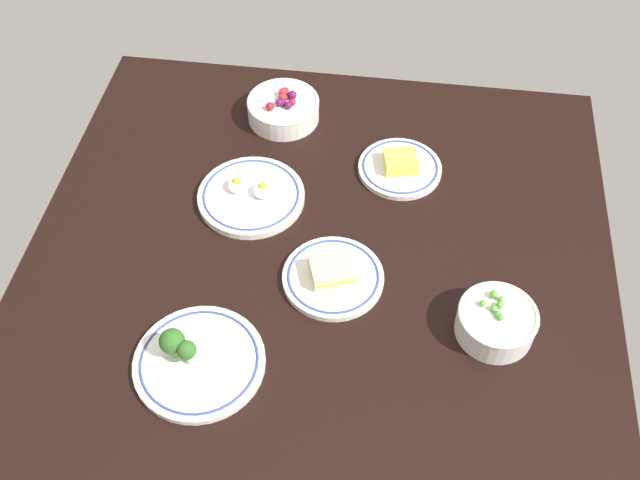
% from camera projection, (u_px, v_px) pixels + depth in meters
% --- Properties ---
extents(dining_table, '(1.14, 1.07, 0.04)m').
position_uv_depth(dining_table, '(320.00, 253.00, 1.47)').
color(dining_table, black).
rests_on(dining_table, ground).
extents(plate_eggs, '(0.22, 0.22, 0.05)m').
position_uv_depth(plate_eggs, '(251.00, 195.00, 1.53)').
color(plate_eggs, white).
rests_on(plate_eggs, dining_table).
extents(bowl_peas, '(0.14, 0.14, 0.07)m').
position_uv_depth(bowl_peas, '(496.00, 322.00, 1.31)').
color(bowl_peas, white).
rests_on(bowl_peas, dining_table).
extents(plate_broccoli, '(0.23, 0.23, 0.07)m').
position_uv_depth(plate_broccoli, '(196.00, 360.00, 1.28)').
color(plate_broccoli, white).
rests_on(plate_broccoli, dining_table).
extents(bowl_berries, '(0.16, 0.16, 0.07)m').
position_uv_depth(bowl_berries, '(283.00, 108.00, 1.68)').
color(bowl_berries, white).
rests_on(bowl_berries, dining_table).
extents(plate_cheese, '(0.18, 0.18, 0.04)m').
position_uv_depth(plate_cheese, '(400.00, 167.00, 1.58)').
color(plate_cheese, white).
rests_on(plate_cheese, dining_table).
extents(plate_sandwich, '(0.19, 0.19, 0.04)m').
position_uv_depth(plate_sandwich, '(333.00, 276.00, 1.40)').
color(plate_sandwich, white).
rests_on(plate_sandwich, dining_table).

